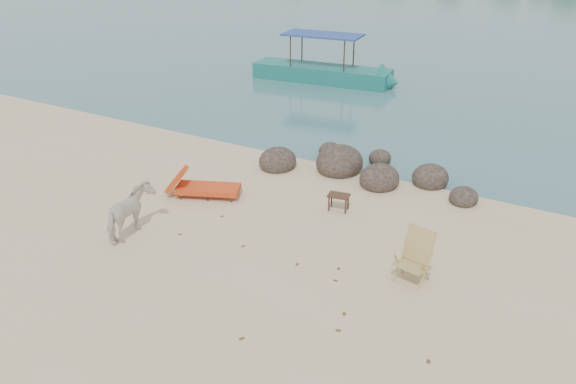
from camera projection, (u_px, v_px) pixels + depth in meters
name	position (u px, v px, depth m)	size (l,w,h in m)	color
boulders	(355.00, 169.00, 16.19)	(6.32, 2.87, 1.02)	#2D231E
cow	(130.00, 214.00, 12.88)	(0.63, 1.39, 1.18)	silver
side_table	(338.00, 204.00, 14.18)	(0.54, 0.35, 0.43)	black
lounge_chair	(208.00, 186.00, 14.88)	(2.09, 0.73, 0.63)	red
deck_chair	(413.00, 260.00, 11.26)	(0.67, 0.73, 1.05)	tan
boat_near	(322.00, 42.00, 25.27)	(7.15, 1.61, 3.47)	#196C64
dead_leaves	(271.00, 271.00, 11.84)	(8.61, 4.78, 0.00)	brown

